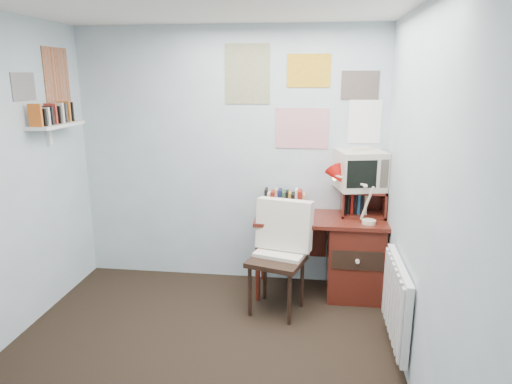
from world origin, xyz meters
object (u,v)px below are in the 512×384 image
radiator (397,301)px  wall_shelf (56,125)px  tv_riser (363,202)px  desk (348,254)px  crt_tv (360,168)px  desk_chair (277,261)px  desk_lamp (370,199)px

radiator → wall_shelf: bearing=169.1°
tv_riser → wall_shelf: wall_shelf is taller
desk → crt_tv: size_ratio=2.91×
desk_chair → crt_tv: crt_tv is taller
desk_lamp → radiator: (0.14, -0.79, -0.56)m
desk → crt_tv: crt_tv is taller
desk_lamp → radiator: size_ratio=0.56×
tv_riser → crt_tv: size_ratio=0.97×
radiator → desk_lamp: bearing=99.9°
tv_riser → radiator: tv_riser is taller
desk_lamp → tv_riser: size_ratio=1.11×
desk → tv_riser: size_ratio=3.00×
desk → wall_shelf: 2.87m
desk → desk_chair: bearing=-147.0°
desk → desk_chair: desk_chair is taller
crt_tv → wall_shelf: 2.73m
desk_chair → crt_tv: (0.72, 0.55, 0.73)m
desk → desk_lamp: bearing=-43.3°
desk_chair → crt_tv: 1.16m
desk_lamp → wall_shelf: bearing=172.8°
wall_shelf → crt_tv: bearing=10.9°
tv_riser → radiator: size_ratio=0.50×
desk_chair → crt_tv: size_ratio=2.32×
crt_tv → radiator: bearing=-91.9°
wall_shelf → desk: bearing=8.4°
desk_lamp → crt_tv: size_ratio=1.08×
desk_lamp → crt_tv: bearing=92.3°
desk_lamp → desk_chair: bearing=-173.1°
radiator → desk: bearing=107.2°
desk_chair → radiator: 1.06m
crt_tv → tv_riser: bearing=-40.7°
desk_chair → tv_riser: tv_riser is taller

